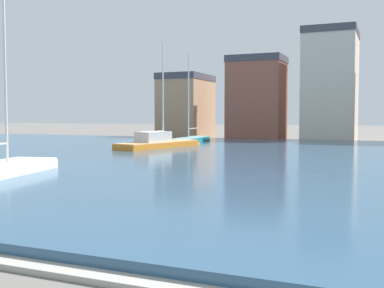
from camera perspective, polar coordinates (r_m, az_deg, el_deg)
The scene contains 8 objects.
harbor_water at distance 30.01m, azimuth 12.69°, elevation -1.89°, with size 89.29×44.61×0.34m, color #2D5170.
quay_edge_coping at distance 9.07m, azimuth -13.90°, elevation -15.10°, with size 89.29×0.50×0.12m, color #ADA89E.
sailboat_white at distance 22.81m, azimuth -21.35°, elevation -3.01°, with size 3.34×7.26×8.46m.
sailboat_teal at distance 44.39m, azimuth -0.51°, elevation 0.27°, with size 2.08×8.49×8.85m.
sailboat_orange at distance 38.55m, azimuth -3.53°, elevation -0.05°, with size 4.01×9.95×8.94m.
townhouse_narrow_midrow at distance 61.28m, azimuth -0.71°, elevation 4.62°, with size 5.39×7.95×8.29m.
townhouse_wide_warehouse at distance 57.26m, azimuth 7.90°, elevation 5.56°, with size 6.55×5.41×10.06m.
townhouse_tall_gabled at distance 56.60m, azimuth 16.54°, elevation 6.83°, with size 5.81×8.01×12.75m.
Camera 1 is at (5.16, 0.98, 2.93)m, focal length 43.74 mm.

